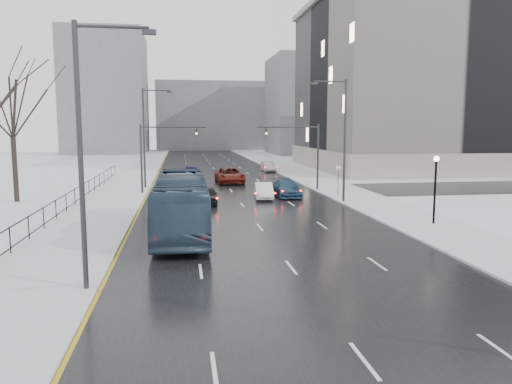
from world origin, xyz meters
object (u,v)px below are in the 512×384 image
sedan_right_near (264,191)px  sedan_right_far (286,188)px  streetlight_l_near (86,144)px  sedan_right_distant (268,166)px  tree_park_e (17,203)px  streetlight_l_far (146,133)px  sedan_center_far (192,171)px  lamppost_r_mid (435,180)px  sedan_center_near (207,195)px  no_uturn_sign (338,171)px  mast_signal_right (307,149)px  mast_signal_left (153,150)px  streetlight_r_mid (342,134)px  bus (181,204)px  sedan_right_cross (230,175)px

sedan_right_near → sedan_right_far: (2.24, 1.12, 0.03)m
streetlight_l_near → sedan_right_distant: size_ratio=2.35×
tree_park_e → streetlight_l_near: bearing=-67.3°
streetlight_l_far → sedan_right_distant: size_ratio=2.35×
sedan_right_far → sedan_center_far: 20.03m
sedan_right_far → streetlight_l_far: bearing=147.7°
lamppost_r_mid → sedan_center_near: (-13.77, 10.94, -2.19)m
streetlight_l_far → sedan_center_near: (5.40, -11.06, -4.86)m
sedan_right_far → sedan_center_far: bearing=112.8°
tree_park_e → no_uturn_sign: bearing=0.0°
mast_signal_right → sedan_right_distant: 21.48m
sedan_center_near → sedan_right_near: (5.03, 2.18, -0.01)m
streetlight_l_far → sedan_right_far: 15.63m
mast_signal_left → no_uturn_sign: mast_signal_left is taller
sedan_center_near → streetlight_r_mid: bearing=-2.0°
no_uturn_sign → sedan_right_far: no_uturn_sign is taller
bus → sedan_right_near: (7.06, 13.28, -1.03)m
sedan_right_near → sedan_center_far: 20.31m
streetlight_l_far → sedan_center_near: 13.24m
tree_park_e → streetlight_r_mid: bearing=-8.6°
streetlight_r_mid → sedan_right_distant: size_ratio=2.35×
mast_signal_left → bus: mast_signal_left is taller
no_uturn_sign → mast_signal_right: bearing=115.1°
sedan_right_cross → mast_signal_left: bearing=-137.9°
mast_signal_right → sedan_center_near: (-10.10, -7.06, -3.35)m
mast_signal_left → no_uturn_sign: size_ratio=2.41×
mast_signal_left → no_uturn_sign: (16.53, -4.00, -1.81)m
sedan_right_cross → sedan_right_distant: size_ratio=1.45×
mast_signal_right → mast_signal_left: size_ratio=1.00×
sedan_right_cross → sedan_right_near: bearing=-84.2°
streetlight_l_near → mast_signal_right: bearing=61.0°
mast_signal_left → bus: 18.49m
streetlight_l_far → sedan_right_far: streetlight_l_far is taller
sedan_center_near → sedan_right_distant: size_ratio=0.98×
no_uturn_sign → bus: 19.93m
mast_signal_right → no_uturn_sign: mast_signal_right is taller
lamppost_r_mid → sedan_right_cross: (-10.50, 25.62, -2.05)m
mast_signal_left → sedan_center_far: bearing=75.3°
streetlight_l_far → sedan_right_cross: size_ratio=1.62×
streetlight_r_mid → bus: streetlight_r_mid is taller
streetlight_l_near → no_uturn_sign: streetlight_l_near is taller
tree_park_e → sedan_right_cross: (18.70, 11.62, 0.90)m
sedan_center_near → sedan_right_distant: bearing=73.5°
lamppost_r_mid → sedan_right_distant: size_ratio=1.00×
mast_signal_left → sedan_right_distant: size_ratio=1.53×
streetlight_l_far → sedan_center_near: bearing=-64.0°
lamppost_r_mid → sedan_right_cross: bearing=112.3°
lamppost_r_mid → mast_signal_left: mast_signal_left is taller
tree_park_e → lamppost_r_mid: bearing=-25.6°
sedan_right_cross → streetlight_l_near: bearing=-105.8°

